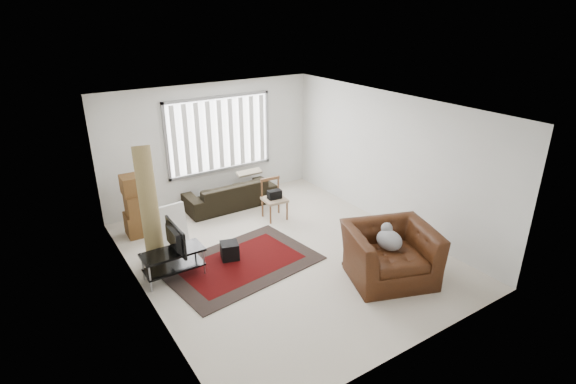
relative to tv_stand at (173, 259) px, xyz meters
name	(u,v)px	position (x,y,z in m)	size (l,w,h in m)	color
room	(270,155)	(1.98, 0.17, 1.40)	(6.00, 6.02, 2.71)	beige
persian_rug	(241,263)	(1.12, -0.23, -0.35)	(2.77, 2.03, 0.02)	black
tv_stand	(173,259)	(0.00, 0.00, 0.00)	(1.01, 0.45, 0.50)	black
tv	(171,239)	(0.00, 0.00, 0.37)	(0.82, 0.11, 0.47)	black
subwoofer	(230,251)	(1.03, 0.03, -0.19)	(0.30, 0.30, 0.30)	black
moving_boxes	(137,208)	(-0.02, 1.88, 0.21)	(0.52, 0.48, 1.23)	brown
white_flatpack	(171,225)	(0.38, 1.18, 0.02)	(0.60, 0.09, 0.77)	silver
rolled_rug	(149,206)	(-0.08, 0.76, 0.68)	(0.31, 0.31, 2.08)	olive
sofa	(230,190)	(2.09, 2.11, 0.03)	(2.03, 0.88, 0.78)	black
side_chair	(274,197)	(2.60, 1.05, 0.11)	(0.50, 0.50, 0.86)	#8E775D
armchair	(390,250)	(2.99, -1.94, 0.15)	(1.72, 1.61, 1.02)	#3C1C0C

